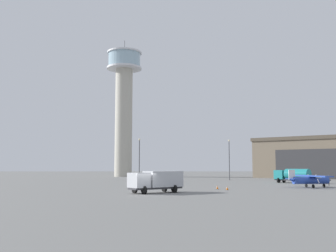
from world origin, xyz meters
TOP-DOWN VIEW (x-y plane):
  - ground_plane at (0.00, 0.00)m, footprint 400.00×400.00m
  - control_tower at (-11.40, 78.39)m, footprint 11.41×11.41m
  - hangar at (45.11, 63.81)m, footprint 35.78×32.35m
  - airplane_blue at (25.11, 14.29)m, footprint 7.44×9.51m
  - truck_box_silver at (1.20, 2.48)m, footprint 7.10×6.08m
  - truck_fuel_tanker_teal at (27.75, 30.65)m, footprint 6.34×6.79m
  - light_post_west at (-3.60, 40.51)m, footprint 0.44×0.44m
  - light_post_east at (17.81, 47.06)m, footprint 0.44×0.44m
  - traffic_cone_near_left at (9.97, 10.40)m, footprint 0.36×0.36m
  - traffic_cone_mid_apron at (11.09, 8.34)m, footprint 0.36×0.36m

SIDE VIEW (x-z plane):
  - ground_plane at x=0.00m, z-range 0.00..0.00m
  - traffic_cone_near_left at x=9.97m, z-range 0.00..0.57m
  - traffic_cone_mid_apron at x=11.09m, z-range 0.00..0.61m
  - airplane_blue at x=25.11m, z-range -0.09..2.70m
  - truck_box_silver at x=1.20m, z-range 0.21..2.94m
  - truck_fuel_tanker_teal at x=27.75m, z-range 0.19..3.03m
  - light_post_west at x=-3.60m, z-range 0.85..10.46m
  - light_post_east at x=17.81m, z-range 0.85..10.64m
  - hangar at x=45.11m, z-range 0.02..11.55m
  - control_tower at x=-11.40m, z-range 2.74..47.83m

